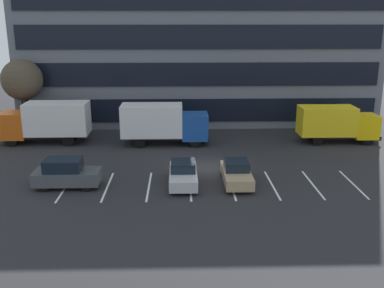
{
  "coord_description": "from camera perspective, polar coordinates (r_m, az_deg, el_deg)",
  "views": [
    {
      "loc": [
        -2.08,
        -31.77,
        11.03
      ],
      "look_at": [
        -1.12,
        1.77,
        1.4
      ],
      "focal_mm": 41.47,
      "sensor_mm": 36.0,
      "label": 1
    }
  ],
  "objects": [
    {
      "name": "sedan_tan",
      "position": [
        30.56,
        5.74,
        -3.73
      ],
      "size": [
        1.85,
        4.41,
        1.58
      ],
      "color": "tan",
      "rests_on": "ground_plane"
    },
    {
      "name": "office_building",
      "position": [
        49.77,
        0.79,
        15.75
      ],
      "size": [
        37.0,
        11.76,
        21.6
      ],
      "color": "slate",
      "rests_on": "ground_plane"
    },
    {
      "name": "sedan_silver",
      "position": [
        30.22,
        -1.15,
        -3.87
      ],
      "size": [
        1.86,
        4.44,
        1.59
      ],
      "color": "silver",
      "rests_on": "ground_plane"
    },
    {
      "name": "box_truck_blue",
      "position": [
        39.5,
        -3.74,
        2.82
      ],
      "size": [
        7.81,
        2.59,
        3.62
      ],
      "color": "#194799",
      "rests_on": "ground_plane"
    },
    {
      "name": "box_truck_orange",
      "position": [
        41.96,
        -18.23,
        2.9
      ],
      "size": [
        8.01,
        2.65,
        3.71
      ],
      "color": "#D85914",
      "rests_on": "ground_plane"
    },
    {
      "name": "bare_tree",
      "position": [
        45.36,
        -21.02,
        7.71
      ],
      "size": [
        3.87,
        3.87,
        7.25
      ],
      "color": "#473323",
      "rests_on": "ground_plane"
    },
    {
      "name": "box_truck_yellow_all",
      "position": [
        42.14,
        18.07,
        2.66
      ],
      "size": [
        7.17,
        2.37,
        3.32
      ],
      "color": "yellow",
      "rests_on": "ground_plane"
    },
    {
      "name": "ground_plane",
      "position": [
        33.7,
        2.0,
        -3.1
      ],
      "size": [
        120.0,
        120.0,
        0.0
      ],
      "primitive_type": "plane",
      "color": "#262628"
    },
    {
      "name": "suv_charcoal",
      "position": [
        30.86,
        -15.89,
        -3.68
      ],
      "size": [
        4.37,
        1.85,
        1.98
      ],
      "color": "#474C51",
      "rests_on": "ground_plane"
    },
    {
      "name": "lot_markings",
      "position": [
        30.28,
        2.43,
        -5.35
      ],
      "size": [
        19.74,
        5.4,
        0.01
      ],
      "color": "silver",
      "rests_on": "ground_plane"
    }
  ]
}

